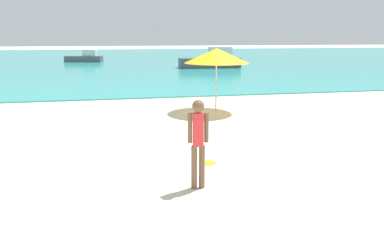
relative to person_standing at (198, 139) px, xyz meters
The scene contains 6 objects.
water 39.54m from the person_standing, 89.54° to the left, with size 160.00×60.00×0.06m, color teal.
person_standing is the anchor object (origin of this frame).
frisbee 1.57m from the person_standing, 66.71° to the left, with size 0.26×0.26×0.03m, color yellow.
boat_near 24.39m from the person_standing, 75.35° to the left, with size 5.19×1.82×1.75m.
boat_far 33.19m from the person_standing, 98.83° to the left, with size 3.93×2.01×1.28m.
beach_umbrella 6.81m from the person_standing, 72.54° to the left, with size 2.29×2.29×2.27m.
Camera 1 is at (-1.56, -1.29, 2.69)m, focal length 33.09 mm.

